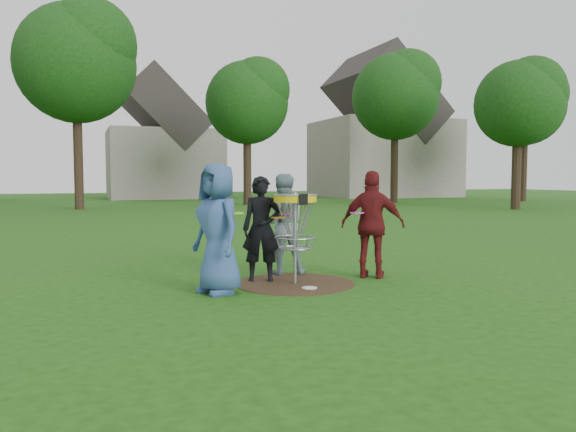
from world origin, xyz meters
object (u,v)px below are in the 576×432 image
object	(u,v)px
player_black	(262,229)
disc_golf_basket	(295,216)
player_blue	(218,229)
player_maroon	(373,225)
player_grey	(282,224)

from	to	relation	value
player_black	disc_golf_basket	xyz separation A→B (m)	(0.40, -0.38, 0.21)
player_blue	player_black	xyz separation A→B (m)	(0.84, 0.65, -0.09)
player_maroon	disc_golf_basket	size ratio (longest dim) A/B	1.23
player_blue	player_black	world-z (taller)	player_blue
player_grey	disc_golf_basket	xyz separation A→B (m)	(-0.11, -0.87, 0.19)
player_black	disc_golf_basket	size ratio (longest dim) A/B	1.17
player_black	player_maroon	size ratio (longest dim) A/B	0.95
player_grey	disc_golf_basket	distance (m)	0.89
player_blue	disc_golf_basket	bearing A→B (deg)	81.73
disc_golf_basket	player_black	bearing A→B (deg)	136.79
player_black	disc_golf_basket	distance (m)	0.59
player_maroon	disc_golf_basket	bearing A→B (deg)	37.45
disc_golf_basket	player_blue	bearing A→B (deg)	-167.88
player_grey	player_maroon	bearing A→B (deg)	155.69
player_maroon	player_grey	bearing A→B (deg)	1.77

